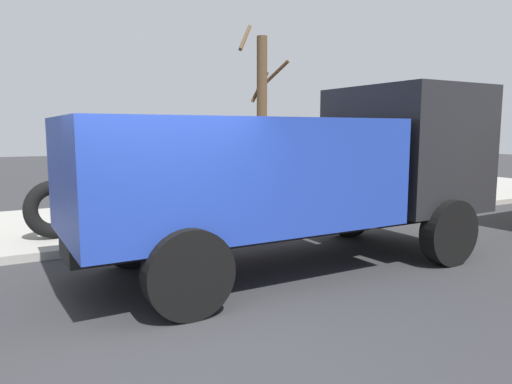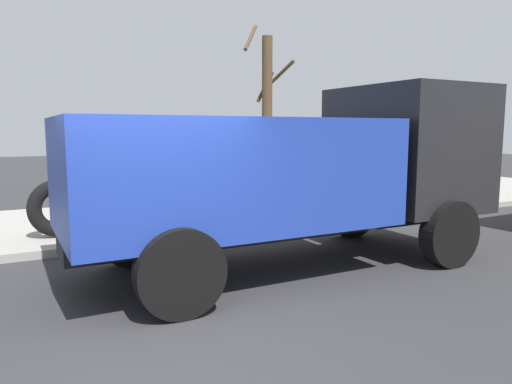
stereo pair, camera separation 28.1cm
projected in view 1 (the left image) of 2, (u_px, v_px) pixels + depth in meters
The scene contains 7 objects.
ground_plane at pixel (183, 335), 5.24m from camera, with size 80.00×80.00×0.00m, color #2D2D30.
sidewalk_curb at pixel (81, 225), 10.86m from camera, with size 36.00×5.00×0.15m, color #99968E.
fire_hydrant at pixel (64, 209), 9.84m from camera, with size 0.24×0.54×0.88m.
loose_tire at pixel (54, 209), 9.20m from camera, with size 1.12×1.12×0.28m, color black.
stop_sign at pixel (202, 162), 9.79m from camera, with size 0.76×0.08×2.07m.
dump_truck_blue at pixel (302, 168), 7.79m from camera, with size 7.02×2.85×3.00m.
bare_tree at pixel (262, 118), 12.91m from camera, with size 1.45×1.02×4.95m.
Camera 1 is at (-1.74, -4.75, 2.23)m, focal length 33.52 mm.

